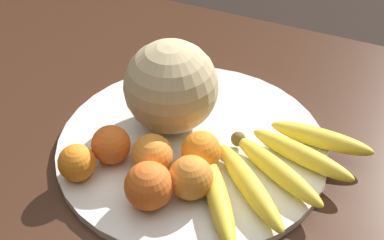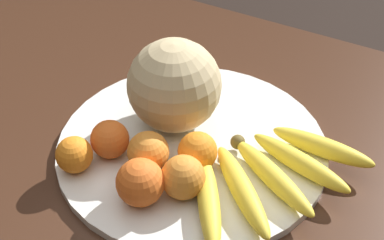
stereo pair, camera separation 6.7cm
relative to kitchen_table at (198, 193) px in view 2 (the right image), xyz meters
name	(u,v)px [view 2 (the right image)]	position (x,y,z in m)	size (l,w,h in m)	color
kitchen_table	(198,193)	(0.00, 0.00, 0.00)	(1.54, 0.97, 0.75)	#3D2316
fruit_bowl	(192,146)	(-0.02, 0.01, 0.10)	(0.46, 0.46, 0.02)	white
melon	(174,85)	(-0.07, 0.04, 0.19)	(0.16, 0.16, 0.16)	#C6B284
banana_bunch	(269,175)	(0.13, -0.01, 0.12)	(0.26, 0.30, 0.03)	brown
orange_front_left	(140,182)	(-0.02, -0.14, 0.14)	(0.07, 0.07, 0.07)	orange
orange_front_right	(148,152)	(-0.05, -0.07, 0.14)	(0.07, 0.07, 0.07)	orange
orange_mid_center	(198,151)	(0.02, -0.03, 0.14)	(0.06, 0.06, 0.06)	orange
orange_back_left	(110,139)	(-0.12, -0.08, 0.14)	(0.06, 0.06, 0.06)	orange
orange_back_right	(74,155)	(-0.15, -0.13, 0.14)	(0.06, 0.06, 0.06)	orange
orange_top_small	(183,177)	(0.03, -0.10, 0.14)	(0.07, 0.07, 0.07)	orange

